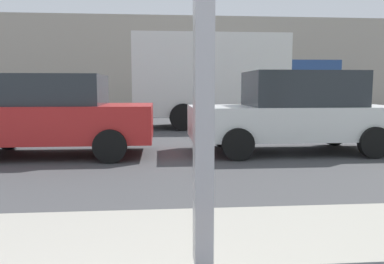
% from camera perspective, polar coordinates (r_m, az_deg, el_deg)
% --- Properties ---
extents(ground_plane, '(60.00, 60.00, 0.00)m').
position_cam_1_polar(ground_plane, '(9.04, -4.08, -2.36)').
color(ground_plane, '#424244').
extents(building_facade_far, '(28.00, 1.20, 5.25)m').
position_cam_1_polar(building_facade_far, '(21.35, -4.62, 9.87)').
color(building_facade_far, '#A89E8E').
rests_on(building_facade_far, ground).
extents(parked_car_red, '(4.10, 2.04, 1.68)m').
position_cam_1_polar(parked_car_red, '(8.42, -20.14, 2.46)').
color(parked_car_red, red).
rests_on(parked_car_red, ground).
extents(parked_car_white, '(4.48, 1.96, 1.76)m').
position_cam_1_polar(parked_car_white, '(8.64, 15.17, 2.92)').
color(parked_car_white, silver).
rests_on(parked_car_white, ground).
extents(box_truck, '(7.04, 2.44, 3.22)m').
position_cam_1_polar(box_truck, '(13.81, 5.29, 7.92)').
color(box_truck, silver).
rests_on(box_truck, ground).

